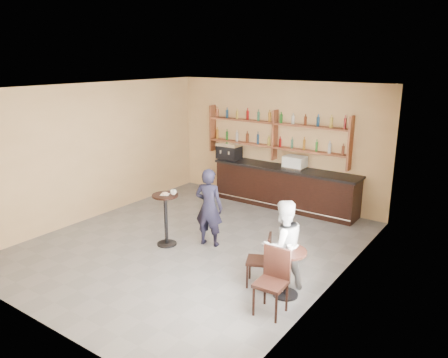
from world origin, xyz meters
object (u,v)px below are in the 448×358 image
Objects in this scene: cafe_table at (286,273)px; chair_west at (258,260)px; espresso_machine at (229,151)px; bar_counter at (284,187)px; patron_second at (283,245)px; pastry_case at (295,163)px; man_main at (209,207)px; pedestal_table at (166,220)px; chair_south at (271,283)px.

chair_west reaches higher than cafe_table.
espresso_machine is 5.10m from chair_west.
espresso_machine reaches higher than bar_counter.
espresso_machine reaches higher than chair_west.
cafe_table is at bearing -62.07° from bar_counter.
bar_counter is 4.18m from patron_second.
bar_counter is 7.16× the size of pastry_case.
man_main is (1.56, -3.00, -0.47)m from espresso_machine.
pedestal_table is at bearing -108.09° from pastry_case.
pastry_case is 4.37m from cafe_table.
espresso_machine is at bearing 103.54° from pedestal_table.
man_main is at bearing -140.93° from chair_west.
chair_south reaches higher than cafe_table.
pastry_case is at bearing 0.00° from bar_counter.
pastry_case is 4.91m from chair_south.
pedestal_table is 0.92m from man_main.
pastry_case is 4.09m from patron_second.
cafe_table is at bearing 145.21° from man_main.
pedestal_table is at bearing 22.92° from man_main.
patron_second reaches higher than chair_south.
bar_counter is 4.87× the size of cafe_table.
patron_second reaches higher than cafe_table.
pedestal_table is at bearing -104.11° from bar_counter.
man_main reaches higher than cafe_table.
chair_west is (1.25, -3.84, -0.76)m from pastry_case.
man_main is (0.72, 0.52, 0.27)m from pedestal_table.
man_main is at bearing -62.89° from espresso_machine.
espresso_machine is at bearing -164.13° from chair_west.
bar_counter is 1.89m from espresso_machine.
espresso_machine is 0.39× the size of man_main.
espresso_machine is 3.69m from pedestal_table.
man_main is at bearing 35.90° from pedestal_table.
chair_south is (2.28, -1.49, -0.31)m from man_main.
pedestal_table is (0.85, -3.52, -0.73)m from espresso_machine.
espresso_machine is 5.97m from chair_south.
chair_south is at bearing 18.40° from chair_west.
pedestal_table is 2.98m from cafe_table.
chair_west is (1.68, -0.84, -0.36)m from man_main.
pastry_case is at bearing 114.83° from cafe_table.
patron_second is at bearing 102.98° from chair_south.
man_main is at bearing -75.68° from patron_second.
patron_second is at bearing 147.72° from man_main.
man_main is 2.19m from patron_second.
cafe_table is at bearing 78.51° from patron_second.
espresso_machine is (-1.73, 0.00, 0.75)m from bar_counter.
espresso_machine reaches higher than pedestal_table.
patron_second is (3.63, -3.72, -0.50)m from espresso_machine.
pedestal_table reaches higher than cafe_table.
patron_second is (-0.17, 0.17, 0.38)m from cafe_table.
pedestal_table is 1.36× the size of cafe_table.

